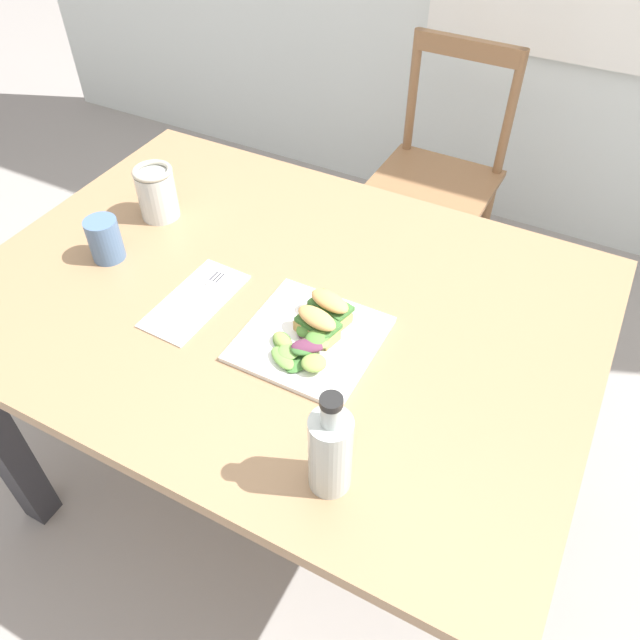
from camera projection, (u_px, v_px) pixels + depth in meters
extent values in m
plane|color=gray|center=(297.00, 560.00, 1.64)|extent=(9.50, 9.50, 0.00)
cube|color=#997551|center=(279.00, 301.00, 1.29)|extent=(1.28, 0.93, 0.03)
cube|color=#2D2D33|center=(192.00, 255.00, 1.99)|extent=(0.07, 0.07, 0.71)
cube|color=#2D2D33|center=(552.00, 384.00, 1.61)|extent=(0.07, 0.07, 0.71)
cylinder|color=#8E6642|center=(362.00, 250.00, 2.23)|extent=(0.03, 0.03, 0.43)
cylinder|color=#8E6642|center=(452.00, 280.00, 2.11)|extent=(0.03, 0.03, 0.43)
cylinder|color=#8E6642|center=(400.00, 203.00, 2.44)|extent=(0.03, 0.03, 0.43)
cylinder|color=#8E6642|center=(483.00, 228.00, 2.32)|extent=(0.03, 0.03, 0.43)
cube|color=#8E6642|center=(432.00, 186.00, 2.12)|extent=(0.41, 0.41, 0.02)
cylinder|color=#8E6642|center=(413.00, 92.00, 2.13)|extent=(0.03, 0.03, 0.42)
cylinder|color=#8E6642|center=(510.00, 115.00, 2.01)|extent=(0.03, 0.03, 0.42)
cube|color=#8E6642|center=(469.00, 48.00, 1.95)|extent=(0.36, 0.04, 0.06)
cube|color=white|center=(310.00, 339.00, 1.19)|extent=(0.25, 0.25, 0.01)
cube|color=tan|center=(315.00, 330.00, 1.18)|extent=(0.09, 0.06, 0.02)
cube|color=#3D7033|center=(317.00, 322.00, 1.17)|extent=(0.09, 0.07, 0.01)
ellipsoid|color=tan|center=(315.00, 317.00, 1.16)|extent=(0.09, 0.06, 0.02)
cube|color=tan|center=(329.00, 313.00, 1.21)|extent=(0.09, 0.06, 0.02)
cube|color=#3D7033|center=(331.00, 306.00, 1.20)|extent=(0.09, 0.07, 0.01)
ellipsoid|color=tan|center=(329.00, 301.00, 1.19)|extent=(0.09, 0.06, 0.02)
ellipsoid|color=#3D7033|center=(298.00, 364.00, 1.13)|extent=(0.05, 0.06, 0.01)
ellipsoid|color=#84A84C|center=(283.00, 341.00, 1.16)|extent=(0.06, 0.05, 0.02)
ellipsoid|color=#602D47|center=(308.00, 346.00, 1.13)|extent=(0.07, 0.06, 0.02)
ellipsoid|color=#4C2338|center=(306.00, 333.00, 1.18)|extent=(0.06, 0.05, 0.01)
ellipsoid|color=#6B9E47|center=(289.00, 351.00, 1.14)|extent=(0.06, 0.06, 0.01)
ellipsoid|color=#84A84C|center=(318.00, 341.00, 1.14)|extent=(0.05, 0.04, 0.01)
ellipsoid|color=#518438|center=(282.00, 342.00, 1.17)|extent=(0.07, 0.06, 0.01)
ellipsoid|color=#6B9E47|center=(283.00, 358.00, 1.13)|extent=(0.07, 0.06, 0.01)
ellipsoid|color=#84A84C|center=(302.00, 344.00, 1.14)|extent=(0.04, 0.05, 0.01)
ellipsoid|color=#3D7033|center=(304.00, 348.00, 1.13)|extent=(0.06, 0.06, 0.01)
ellipsoid|color=#518438|center=(317.00, 338.00, 1.15)|extent=(0.05, 0.06, 0.02)
ellipsoid|color=#84A84C|center=(322.00, 336.00, 1.17)|extent=(0.06, 0.07, 0.01)
ellipsoid|color=#518438|center=(306.00, 330.00, 1.18)|extent=(0.05, 0.05, 0.02)
ellipsoid|color=#84A84C|center=(314.00, 363.00, 1.11)|extent=(0.06, 0.06, 0.02)
cube|color=silver|center=(195.00, 301.00, 1.27)|extent=(0.12, 0.24, 0.00)
cube|color=silver|center=(188.00, 306.00, 1.25)|extent=(0.01, 0.14, 0.00)
cube|color=silver|center=(215.00, 279.00, 1.31)|extent=(0.03, 0.05, 0.00)
cube|color=#38383D|center=(220.00, 278.00, 1.31)|extent=(0.00, 0.03, 0.00)
cube|color=#38383D|center=(217.00, 277.00, 1.31)|extent=(0.00, 0.03, 0.00)
cube|color=#38383D|center=(214.00, 276.00, 1.31)|extent=(0.00, 0.03, 0.00)
cylinder|color=#472819|center=(330.00, 462.00, 0.94)|extent=(0.06, 0.06, 0.11)
cylinder|color=#B2BCB7|center=(330.00, 453.00, 0.92)|extent=(0.07, 0.07, 0.15)
cylinder|color=#B2BCB7|center=(331.00, 414.00, 0.85)|extent=(0.03, 0.03, 0.04)
cylinder|color=black|center=(331.00, 402.00, 0.83)|extent=(0.03, 0.03, 0.01)
cylinder|color=gold|center=(158.00, 199.00, 1.45)|extent=(0.08, 0.08, 0.09)
cylinder|color=silver|center=(157.00, 195.00, 1.44)|extent=(0.09, 0.09, 0.11)
torus|color=#B7B29E|center=(152.00, 171.00, 1.40)|extent=(0.09, 0.09, 0.01)
cylinder|color=#4C6B93|center=(105.00, 239.00, 1.34)|extent=(0.07, 0.07, 0.10)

